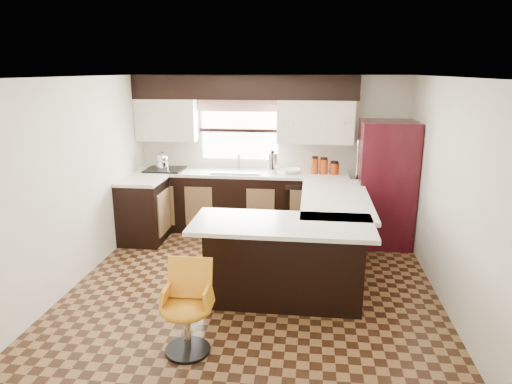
# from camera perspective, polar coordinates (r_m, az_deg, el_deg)

# --- Properties ---
(floor) EXTENTS (4.40, 4.40, 0.00)m
(floor) POSITION_cam_1_polar(r_m,az_deg,el_deg) (5.54, -0.30, -11.50)
(floor) COLOR #49301A
(floor) RESTS_ON ground
(ceiling) EXTENTS (4.40, 4.40, 0.00)m
(ceiling) POSITION_cam_1_polar(r_m,az_deg,el_deg) (4.95, -0.33, 14.19)
(ceiling) COLOR silver
(ceiling) RESTS_ON wall_back
(wall_back) EXTENTS (4.40, 0.00, 4.40)m
(wall_back) POSITION_cam_1_polar(r_m,az_deg,el_deg) (7.25, 1.91, 4.91)
(wall_back) COLOR beige
(wall_back) RESTS_ON floor
(wall_front) EXTENTS (4.40, 0.00, 4.40)m
(wall_front) POSITION_cam_1_polar(r_m,az_deg,el_deg) (3.06, -5.63, -9.58)
(wall_front) COLOR beige
(wall_front) RESTS_ON floor
(wall_left) EXTENTS (0.00, 4.40, 4.40)m
(wall_left) POSITION_cam_1_polar(r_m,az_deg,el_deg) (5.76, -21.50, 1.21)
(wall_left) COLOR beige
(wall_left) RESTS_ON floor
(wall_right) EXTENTS (0.00, 4.40, 4.40)m
(wall_right) POSITION_cam_1_polar(r_m,az_deg,el_deg) (5.28, 22.90, -0.12)
(wall_right) COLOR beige
(wall_right) RESTS_ON floor
(base_cab_back) EXTENTS (3.30, 0.60, 0.90)m
(base_cab_back) POSITION_cam_1_polar(r_m,az_deg,el_deg) (7.19, -1.94, -1.32)
(base_cab_back) COLOR black
(base_cab_back) RESTS_ON floor
(base_cab_left) EXTENTS (0.60, 0.70, 0.90)m
(base_cab_left) POSITION_cam_1_polar(r_m,az_deg,el_deg) (6.93, -13.89, -2.40)
(base_cab_left) COLOR black
(base_cab_left) RESTS_ON floor
(counter_back) EXTENTS (3.30, 0.60, 0.04)m
(counter_back) POSITION_cam_1_polar(r_m,az_deg,el_deg) (7.07, -1.97, 2.35)
(counter_back) COLOR silver
(counter_back) RESTS_ON base_cab_back
(counter_left) EXTENTS (0.60, 0.70, 0.04)m
(counter_left) POSITION_cam_1_polar(r_m,az_deg,el_deg) (6.80, -14.14, 1.40)
(counter_left) COLOR silver
(counter_left) RESTS_ON base_cab_left
(soffit) EXTENTS (3.40, 0.35, 0.36)m
(soffit) POSITION_cam_1_polar(r_m,az_deg,el_deg) (7.02, -1.49, 12.96)
(soffit) COLOR black
(soffit) RESTS_ON wall_back
(upper_cab_left) EXTENTS (0.94, 0.35, 0.64)m
(upper_cab_left) POSITION_cam_1_polar(r_m,az_deg,el_deg) (7.33, -11.05, 8.86)
(upper_cab_left) COLOR beige
(upper_cab_left) RESTS_ON wall_back
(upper_cab_right) EXTENTS (1.14, 0.35, 0.64)m
(upper_cab_right) POSITION_cam_1_polar(r_m,az_deg,el_deg) (6.98, 7.45, 8.71)
(upper_cab_right) COLOR beige
(upper_cab_right) RESTS_ON wall_back
(window_pane) EXTENTS (1.20, 0.02, 0.90)m
(window_pane) POSITION_cam_1_polar(r_m,az_deg,el_deg) (7.24, -2.06, 7.70)
(window_pane) COLOR white
(window_pane) RESTS_ON wall_back
(valance) EXTENTS (1.30, 0.06, 0.18)m
(valance) POSITION_cam_1_polar(r_m,az_deg,el_deg) (7.16, -2.14, 10.75)
(valance) COLOR #D19B93
(valance) RESTS_ON wall_back
(sink) EXTENTS (0.75, 0.45, 0.03)m
(sink) POSITION_cam_1_polar(r_m,az_deg,el_deg) (7.05, -2.40, 2.62)
(sink) COLOR #B2B2B7
(sink) RESTS_ON counter_back
(dishwasher) EXTENTS (0.58, 0.03, 0.78)m
(dishwasher) POSITION_cam_1_polar(r_m,az_deg,el_deg) (6.84, 6.00, -2.43)
(dishwasher) COLOR black
(dishwasher) RESTS_ON floor
(cooktop) EXTENTS (0.58, 0.50, 0.02)m
(cooktop) POSITION_cam_1_polar(r_m,az_deg,el_deg) (7.33, -11.32, 2.79)
(cooktop) COLOR black
(cooktop) RESTS_ON counter_back
(peninsula_long) EXTENTS (0.60, 1.95, 0.90)m
(peninsula_long) POSITION_cam_1_polar(r_m,az_deg,el_deg) (5.90, 9.22, -5.22)
(peninsula_long) COLOR black
(peninsula_long) RESTS_ON floor
(peninsula_return) EXTENTS (1.65, 0.60, 0.90)m
(peninsula_return) POSITION_cam_1_polar(r_m,az_deg,el_deg) (5.00, 3.50, -8.87)
(peninsula_return) COLOR black
(peninsula_return) RESTS_ON floor
(counter_pen_long) EXTENTS (0.84, 1.95, 0.04)m
(counter_pen_long) POSITION_cam_1_polar(r_m,az_deg,el_deg) (5.76, 9.91, -0.81)
(counter_pen_long) COLOR silver
(counter_pen_long) RESTS_ON peninsula_long
(counter_pen_return) EXTENTS (1.89, 0.84, 0.04)m
(counter_pen_return) POSITION_cam_1_polar(r_m,az_deg,el_deg) (4.74, 3.28, -4.07)
(counter_pen_return) COLOR silver
(counter_pen_return) RESTS_ON peninsula_return
(refrigerator) EXTENTS (0.77, 0.74, 1.79)m
(refrigerator) POSITION_cam_1_polar(r_m,az_deg,el_deg) (6.78, 15.85, 0.98)
(refrigerator) COLOR #340810
(refrigerator) RESTS_ON floor
(bar_chair) EXTENTS (0.45, 0.45, 0.84)m
(bar_chair) POSITION_cam_1_polar(r_m,az_deg,el_deg) (4.21, -8.73, -14.34)
(bar_chair) COLOR orange
(bar_chair) RESTS_ON floor
(kettle) EXTENTS (0.20, 0.20, 0.27)m
(kettle) POSITION_cam_1_polar(r_m,az_deg,el_deg) (7.31, -11.60, 3.93)
(kettle) COLOR silver
(kettle) RESTS_ON cooktop
(percolator) EXTENTS (0.15, 0.15, 0.31)m
(percolator) POSITION_cam_1_polar(r_m,az_deg,el_deg) (6.97, 2.06, 3.67)
(percolator) COLOR silver
(percolator) RESTS_ON counter_back
(mixing_bowl) EXTENTS (0.33, 0.33, 0.07)m
(mixing_bowl) POSITION_cam_1_polar(r_m,az_deg,el_deg) (6.98, 4.41, 2.63)
(mixing_bowl) COLOR white
(mixing_bowl) RESTS_ON counter_back
(canister_large) EXTENTS (0.12, 0.12, 0.24)m
(canister_large) POSITION_cam_1_polar(r_m,az_deg,el_deg) (6.98, 7.33, 3.25)
(canister_large) COLOR #95300B
(canister_large) RESTS_ON counter_back
(canister_med) EXTENTS (0.13, 0.13, 0.22)m
(canister_med) POSITION_cam_1_polar(r_m,az_deg,el_deg) (6.98, 8.45, 3.16)
(canister_med) COLOR #95300B
(canister_med) RESTS_ON counter_back
(canister_small) EXTENTS (0.14, 0.14, 0.17)m
(canister_small) POSITION_cam_1_polar(r_m,az_deg,el_deg) (6.99, 9.75, 2.89)
(canister_small) COLOR #95300B
(canister_small) RESTS_ON counter_back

